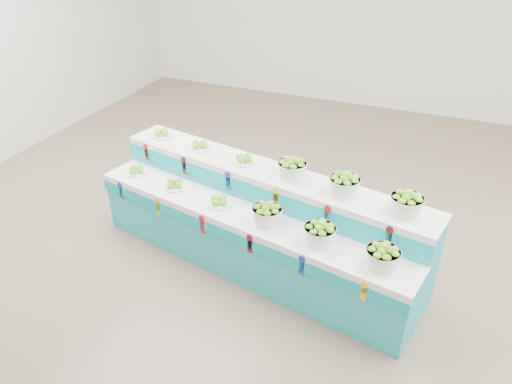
% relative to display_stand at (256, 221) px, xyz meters
% --- Properties ---
extents(ground, '(10.00, 10.00, 0.00)m').
position_rel_display_stand_xyz_m(ground, '(0.48, 0.28, -0.51)').
color(ground, '#6E5E4C').
rests_on(ground, ground).
extents(display_stand, '(3.78, 1.66, 1.02)m').
position_rel_display_stand_xyz_m(display_stand, '(0.00, 0.00, 0.00)').
color(display_stand, '#25AAB9').
rests_on(display_stand, ground).
extents(plate_lower_left, '(0.28, 0.28, 0.10)m').
position_rel_display_stand_xyz_m(plate_lower_left, '(-1.53, 0.08, 0.26)').
color(plate_lower_left, white).
rests_on(plate_lower_left, display_stand).
extents(plate_lower_mid, '(0.28, 0.28, 0.10)m').
position_rel_display_stand_xyz_m(plate_lower_mid, '(-0.95, -0.04, 0.26)').
color(plate_lower_mid, white).
rests_on(plate_lower_mid, display_stand).
extents(plate_lower_right, '(0.28, 0.28, 0.10)m').
position_rel_display_stand_xyz_m(plate_lower_right, '(-0.35, -0.16, 0.26)').
color(plate_lower_right, white).
rests_on(plate_lower_right, display_stand).
extents(basket_lower_left, '(0.35, 0.35, 0.22)m').
position_rel_display_stand_xyz_m(basket_lower_left, '(0.23, -0.28, 0.32)').
color(basket_lower_left, silver).
rests_on(basket_lower_left, display_stand).
extents(basket_lower_mid, '(0.35, 0.35, 0.22)m').
position_rel_display_stand_xyz_m(basket_lower_mid, '(0.80, -0.39, 0.32)').
color(basket_lower_mid, silver).
rests_on(basket_lower_mid, display_stand).
extents(basket_lower_right, '(0.35, 0.35, 0.22)m').
position_rel_display_stand_xyz_m(basket_lower_right, '(1.39, -0.52, 0.32)').
color(basket_lower_right, silver).
rests_on(basket_lower_right, display_stand).
extents(plate_upper_left, '(0.28, 0.28, 0.10)m').
position_rel_display_stand_xyz_m(plate_upper_left, '(-1.44, 0.53, 0.56)').
color(plate_upper_left, white).
rests_on(plate_upper_left, display_stand).
extents(plate_upper_mid, '(0.28, 0.28, 0.10)m').
position_rel_display_stand_xyz_m(plate_upper_mid, '(-0.86, 0.41, 0.56)').
color(plate_upper_mid, white).
rests_on(plate_upper_mid, display_stand).
extents(plate_upper_right, '(0.28, 0.28, 0.10)m').
position_rel_display_stand_xyz_m(plate_upper_right, '(-0.26, 0.28, 0.56)').
color(plate_upper_right, white).
rests_on(plate_upper_right, display_stand).
extents(basket_upper_left, '(0.35, 0.35, 0.22)m').
position_rel_display_stand_xyz_m(basket_upper_left, '(0.32, 0.16, 0.62)').
color(basket_upper_left, silver).
rests_on(basket_upper_left, display_stand).
extents(basket_upper_mid, '(0.35, 0.35, 0.22)m').
position_rel_display_stand_xyz_m(basket_upper_mid, '(0.89, 0.05, 0.62)').
color(basket_upper_mid, silver).
rests_on(basket_upper_mid, display_stand).
extents(basket_upper_right, '(0.35, 0.35, 0.22)m').
position_rel_display_stand_xyz_m(basket_upper_right, '(1.48, -0.07, 0.62)').
color(basket_upper_right, silver).
rests_on(basket_upper_right, display_stand).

